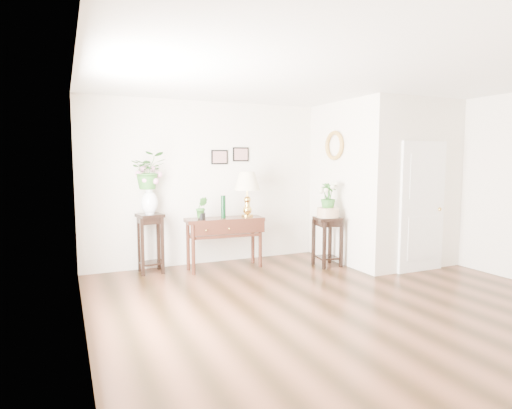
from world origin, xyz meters
TOP-DOWN VIEW (x-y plane):
  - floor at (0.00, 0.00)m, footprint 6.00×5.50m
  - ceiling at (0.00, 0.00)m, footprint 6.00×5.50m
  - wall_back at (0.00, 2.75)m, footprint 6.00×0.02m
  - wall_left at (-3.00, 0.00)m, footprint 0.02×5.50m
  - wall_right at (3.00, 0.00)m, footprint 0.02×5.50m
  - partition at (2.10, 1.77)m, footprint 1.80×1.95m
  - door at (2.10, 0.78)m, footprint 0.90×0.05m
  - art_print_left at (-0.65, 2.73)m, footprint 0.30×0.02m
  - art_print_right at (-0.25, 2.73)m, footprint 0.30×0.02m
  - wall_ornament at (1.16, 1.90)m, footprint 0.07×0.51m
  - console_table at (-0.75, 2.22)m, footprint 1.31×0.53m
  - table_lamp at (-0.34, 2.22)m, footprint 0.54×0.54m
  - green_vase at (-0.77, 2.22)m, footprint 0.10×0.10m
  - potted_plant at (-1.14, 2.22)m, footprint 0.22×0.20m
  - plant_stand_a at (-1.92, 2.47)m, footprint 0.43×0.43m
  - porcelain_vase at (-1.92, 2.47)m, footprint 0.26×0.26m
  - lily_arrangement at (-1.92, 2.47)m, footprint 0.58×0.52m
  - plant_stand_b at (0.90, 1.67)m, footprint 0.46×0.46m
  - ceramic_bowl at (0.90, 1.67)m, footprint 0.47×0.47m
  - narcissus at (0.90, 1.67)m, footprint 0.26×0.26m

SIDE VIEW (x-z plane):
  - floor at x=0.00m, z-range -0.01..0.01m
  - plant_stand_b at x=0.90m, z-range 0.00..0.84m
  - console_table at x=-0.75m, z-range 0.00..0.85m
  - plant_stand_a at x=-1.92m, z-range 0.00..0.95m
  - ceramic_bowl at x=0.90m, z-range 0.84..1.00m
  - potted_plant at x=-1.14m, z-range 0.85..1.19m
  - green_vase at x=-0.77m, z-range 0.84..1.21m
  - door at x=2.10m, z-range 0.00..2.10m
  - porcelain_vase at x=-1.92m, z-range 0.95..1.40m
  - narcissus at x=0.90m, z-range 0.96..1.41m
  - table_lamp at x=-0.34m, z-range 0.82..1.59m
  - wall_back at x=0.00m, z-range 0.00..2.80m
  - wall_left at x=-3.00m, z-range 0.00..2.80m
  - wall_right at x=3.00m, z-range 0.00..2.80m
  - partition at x=2.10m, z-range 0.00..2.80m
  - lily_arrangement at x=-1.92m, z-range 1.35..1.94m
  - art_print_left at x=-0.65m, z-range 1.73..1.98m
  - art_print_right at x=-0.25m, z-range 1.77..2.02m
  - wall_ornament at x=1.16m, z-range 1.79..2.30m
  - ceiling at x=0.00m, z-range 2.79..2.81m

